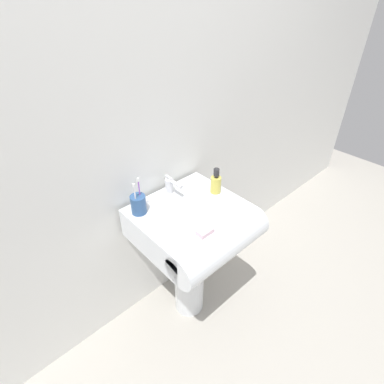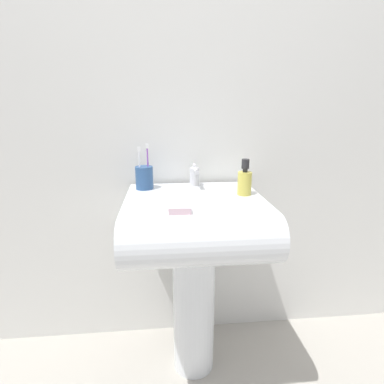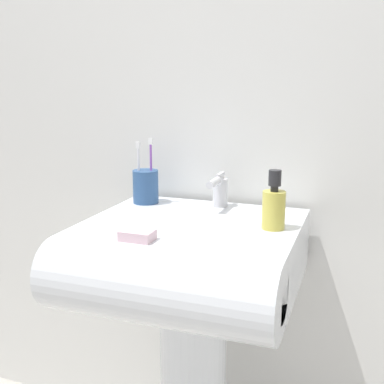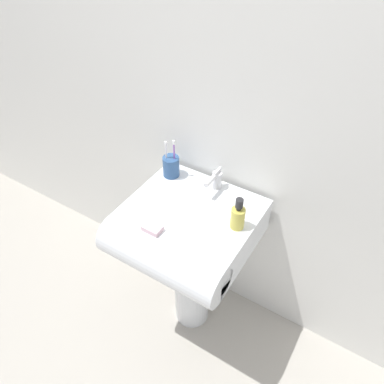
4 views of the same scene
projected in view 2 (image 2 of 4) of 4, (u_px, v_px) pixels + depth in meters
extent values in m
plane|color=#ADA89E|center=(194.00, 363.00, 1.47)|extent=(6.00, 6.00, 0.00)
cube|color=silver|center=(188.00, 111.00, 1.42)|extent=(5.00, 0.05, 2.40)
cylinder|color=white|center=(194.00, 304.00, 1.38)|extent=(0.19, 0.19, 0.68)
cube|color=white|center=(194.00, 217.00, 1.27)|extent=(0.57, 0.48, 0.18)
cylinder|color=white|center=(201.00, 241.00, 1.04)|extent=(0.57, 0.18, 0.18)
cylinder|color=silver|center=(194.00, 177.00, 1.41)|extent=(0.04, 0.04, 0.09)
cylinder|color=silver|center=(196.00, 170.00, 1.35)|extent=(0.02, 0.10, 0.02)
cube|color=silver|center=(194.00, 165.00, 1.40)|extent=(0.01, 0.06, 0.01)
cylinder|color=#2D5184|center=(144.00, 178.00, 1.35)|extent=(0.08, 0.08, 0.10)
cylinder|color=white|center=(140.00, 169.00, 1.33)|extent=(0.01, 0.01, 0.16)
cube|color=white|center=(139.00, 149.00, 1.31)|extent=(0.01, 0.01, 0.02)
cylinder|color=purple|center=(148.00, 167.00, 1.35)|extent=(0.01, 0.01, 0.17)
cube|color=white|center=(147.00, 146.00, 1.32)|extent=(0.01, 0.01, 0.02)
cylinder|color=gold|center=(244.00, 183.00, 1.26)|extent=(0.06, 0.06, 0.10)
cylinder|color=#262628|center=(245.00, 170.00, 1.24)|extent=(0.02, 0.02, 0.01)
cylinder|color=#262628|center=(245.00, 164.00, 1.24)|extent=(0.03, 0.03, 0.04)
cube|color=silver|center=(180.00, 210.00, 1.05)|extent=(0.08, 0.05, 0.02)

